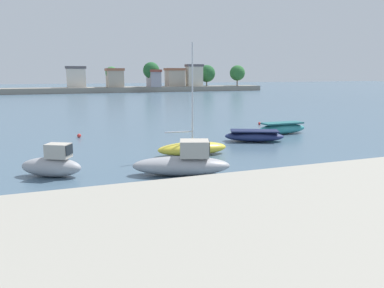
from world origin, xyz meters
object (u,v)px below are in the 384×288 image
(moored_boat_2, at_px, (192,148))
(mooring_buoy_0, at_px, (259,123))
(moored_boat_4, at_px, (282,128))
(moored_boat_1, at_px, (183,163))
(mooring_buoy_1, at_px, (79,136))
(moored_boat_0, at_px, (52,165))
(moored_boat_3, at_px, (254,136))

(moored_boat_2, xyz_separation_m, mooring_buoy_0, (11.98, 11.62, -0.34))
(moored_boat_4, bearing_deg, moored_boat_1, -143.17)
(moored_boat_2, distance_m, mooring_buoy_1, 11.88)
(moored_boat_0, height_order, moored_boat_2, moored_boat_2)
(mooring_buoy_1, bearing_deg, moored_boat_0, -100.11)
(moored_boat_1, bearing_deg, moored_boat_2, 83.58)
(moored_boat_2, bearing_deg, moored_boat_3, 29.29)
(moored_boat_4, xyz_separation_m, mooring_buoy_1, (-17.34, 4.30, -0.33))
(mooring_buoy_0, bearing_deg, moored_boat_3, -122.92)
(mooring_buoy_0, bearing_deg, moored_boat_1, -131.33)
(moored_boat_0, xyz_separation_m, moored_boat_3, (15.25, 5.47, -0.21))
(moored_boat_2, bearing_deg, mooring_buoy_0, 47.80)
(moored_boat_2, bearing_deg, moored_boat_1, -112.41)
(moored_boat_1, distance_m, moored_boat_3, 11.53)
(moored_boat_0, distance_m, mooring_buoy_0, 25.05)
(moored_boat_3, bearing_deg, moored_boat_0, -136.49)
(moored_boat_1, distance_m, mooring_buoy_0, 21.48)
(moored_boat_4, height_order, mooring_buoy_0, moored_boat_4)
(moored_boat_0, relative_size, moored_boat_3, 0.69)
(moored_boat_3, distance_m, moored_boat_4, 4.93)
(mooring_buoy_0, height_order, mooring_buoy_1, mooring_buoy_1)
(moored_boat_3, distance_m, mooring_buoy_0, 10.16)
(moored_boat_2, height_order, mooring_buoy_0, moored_boat_2)
(moored_boat_4, bearing_deg, moored_boat_2, -153.66)
(moored_boat_1, distance_m, moored_boat_2, 5.02)
(moored_boat_1, bearing_deg, mooring_buoy_0, 68.33)
(moored_boat_0, height_order, mooring_buoy_1, moored_boat_0)
(moored_boat_2, xyz_separation_m, mooring_buoy_1, (-6.61, 9.86, -0.31))
(moored_boat_0, height_order, moored_boat_1, moored_boat_1)
(mooring_buoy_0, bearing_deg, moored_boat_2, -135.86)
(moored_boat_1, height_order, moored_boat_4, moored_boat_1)
(moored_boat_0, distance_m, moored_boat_2, 9.11)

